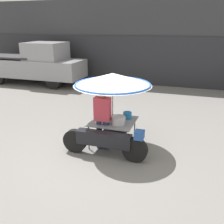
{
  "coord_description": "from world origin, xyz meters",
  "views": [
    {
      "loc": [
        1.98,
        -4.9,
        2.95
      ],
      "look_at": [
        0.2,
        0.6,
        0.9
      ],
      "focal_mm": 40.0,
      "sensor_mm": 36.0,
      "label": 1
    }
  ],
  "objects": [
    {
      "name": "ground_plane",
      "position": [
        0.0,
        0.0,
        0.0
      ],
      "size": [
        36.0,
        36.0,
        0.0
      ],
      "primitive_type": "plane",
      "color": "slate"
    },
    {
      "name": "pickup_truck",
      "position": [
        -5.73,
        6.08,
        1.0
      ],
      "size": [
        5.36,
        1.79,
        2.1
      ],
      "color": "black",
      "rests_on": "ground"
    },
    {
      "name": "vendor_person",
      "position": [
        0.04,
        0.36,
        0.85
      ],
      "size": [
        0.38,
        0.22,
        1.53
      ],
      "color": "navy",
      "rests_on": "ground"
    },
    {
      "name": "shopfront_building",
      "position": [
        0.0,
        8.57,
        2.05
      ],
      "size": [
        28.0,
        2.06,
        4.13
      ],
      "color": "#38383D",
      "rests_on": "ground"
    },
    {
      "name": "vendor_motorcycle_cart",
      "position": [
        0.21,
        0.56,
        1.43
      ],
      "size": [
        2.05,
        1.88,
        1.85
      ],
      "color": "black",
      "rests_on": "ground"
    }
  ]
}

